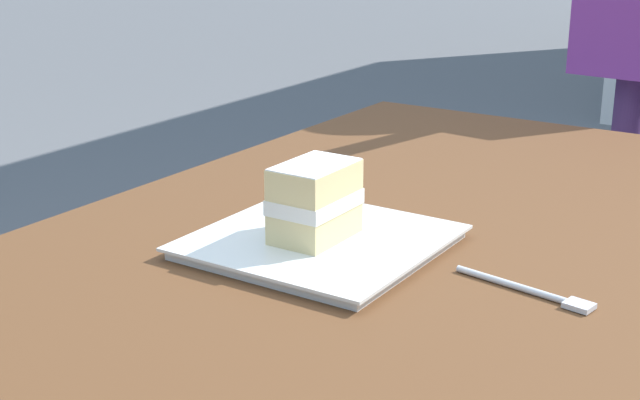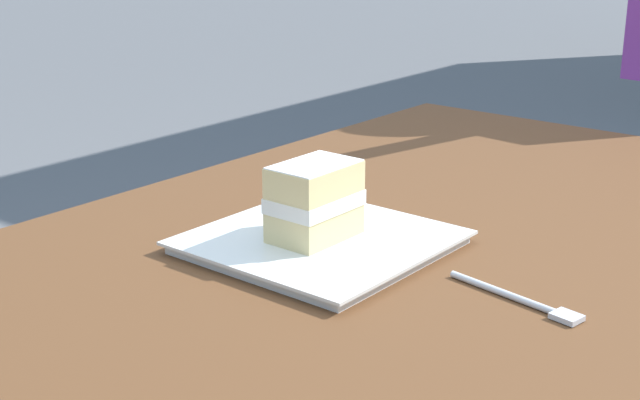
{
  "view_description": "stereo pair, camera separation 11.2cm",
  "coord_description": "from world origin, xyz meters",
  "px_view_note": "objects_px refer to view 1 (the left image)",
  "views": [
    {
      "loc": [
        1.06,
        0.54,
        1.12
      ],
      "look_at": [
        0.17,
        -0.04,
        0.77
      ],
      "focal_mm": 50.56,
      "sensor_mm": 36.0,
      "label": 1
    },
    {
      "loc": [
        0.99,
        0.63,
        1.12
      ],
      "look_at": [
        0.17,
        -0.04,
        0.77
      ],
      "focal_mm": 50.56,
      "sensor_mm": 36.0,
      "label": 2
    }
  ],
  "objects_px": {
    "cake_slice": "(315,201)",
    "dessert_fork": "(531,291)",
    "patio_table": "(412,284)",
    "dessert_plate": "(320,242)"
  },
  "relations": [
    {
      "from": "cake_slice",
      "to": "dessert_fork",
      "type": "relative_size",
      "value": 0.66
    },
    {
      "from": "patio_table",
      "to": "cake_slice",
      "type": "bearing_deg",
      "value": -15.15
    },
    {
      "from": "cake_slice",
      "to": "dessert_fork",
      "type": "xyz_separation_m",
      "value": [
        -0.02,
        0.28,
        -0.06
      ]
    },
    {
      "from": "patio_table",
      "to": "cake_slice",
      "type": "height_order",
      "value": "cake_slice"
    },
    {
      "from": "dessert_fork",
      "to": "dessert_plate",
      "type": "bearing_deg",
      "value": -87.99
    },
    {
      "from": "dessert_plate",
      "to": "dessert_fork",
      "type": "distance_m",
      "value": 0.28
    },
    {
      "from": "dessert_plate",
      "to": "cake_slice",
      "type": "xyz_separation_m",
      "value": [
        0.01,
        -0.0,
        0.06
      ]
    },
    {
      "from": "cake_slice",
      "to": "dessert_fork",
      "type": "height_order",
      "value": "cake_slice"
    },
    {
      "from": "dessert_plate",
      "to": "cake_slice",
      "type": "height_order",
      "value": "cake_slice"
    },
    {
      "from": "dessert_plate",
      "to": "dessert_fork",
      "type": "xyz_separation_m",
      "value": [
        -0.01,
        0.28,
        -0.0
      ]
    }
  ]
}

